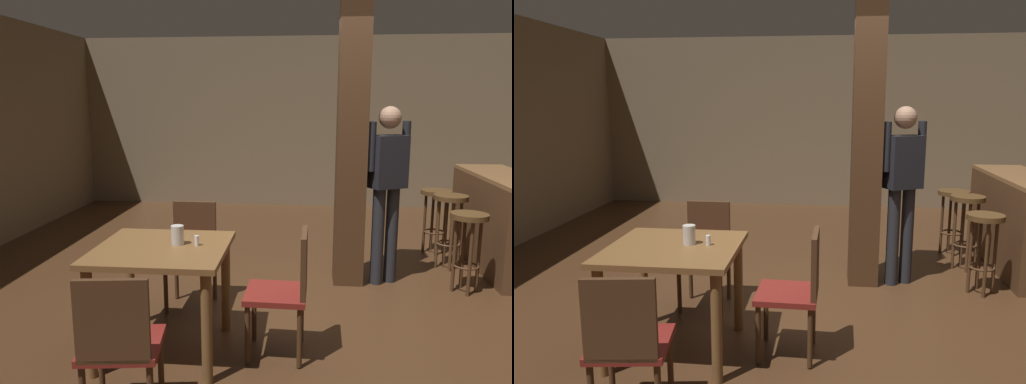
# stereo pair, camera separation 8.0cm
# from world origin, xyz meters

# --- Properties ---
(ground_plane) EXTENTS (10.80, 10.80, 0.00)m
(ground_plane) POSITION_xyz_m (0.00, 0.00, 0.00)
(ground_plane) COLOR #422816
(wall_back) EXTENTS (8.00, 0.10, 2.80)m
(wall_back) POSITION_xyz_m (0.00, 4.50, 1.40)
(wall_back) COLOR #756047
(wall_back) RESTS_ON ground_plane
(pillar) EXTENTS (0.28, 0.28, 2.80)m
(pillar) POSITION_xyz_m (0.22, 0.82, 1.40)
(pillar) COLOR #422816
(pillar) RESTS_ON ground_plane
(dining_table) EXTENTS (0.90, 0.90, 0.78)m
(dining_table) POSITION_xyz_m (-1.20, -0.72, 0.64)
(dining_table) COLOR brown
(dining_table) RESTS_ON ground_plane
(chair_south) EXTENTS (0.47, 0.47, 0.89)m
(chair_south) POSITION_xyz_m (-1.20, -1.58, 0.51)
(chair_south) COLOR maroon
(chair_south) RESTS_ON ground_plane
(chair_north) EXTENTS (0.42, 0.42, 0.89)m
(chair_north) POSITION_xyz_m (-1.18, 0.13, 0.51)
(chair_north) COLOR maroon
(chair_north) RESTS_ON ground_plane
(chair_east) EXTENTS (0.43, 0.43, 0.89)m
(chair_east) POSITION_xyz_m (-0.33, -0.69, 0.51)
(chair_east) COLOR maroon
(chair_east) RESTS_ON ground_plane
(napkin_cup) EXTENTS (0.09, 0.09, 0.14)m
(napkin_cup) POSITION_xyz_m (-1.10, -0.67, 0.85)
(napkin_cup) COLOR beige
(napkin_cup) RESTS_ON dining_table
(salt_shaker) EXTENTS (0.03, 0.03, 0.07)m
(salt_shaker) POSITION_xyz_m (-0.96, -0.68, 0.82)
(salt_shaker) COLOR silver
(salt_shaker) RESTS_ON dining_table
(standing_person) EXTENTS (0.45, 0.33, 1.72)m
(standing_person) POSITION_xyz_m (0.56, 0.83, 1.00)
(standing_person) COLOR black
(standing_person) RESTS_ON ground_plane
(bar_counter) EXTENTS (0.56, 1.73, 1.00)m
(bar_counter) POSITION_xyz_m (1.79, 1.44, 0.51)
(bar_counter) COLOR brown
(bar_counter) RESTS_ON ground_plane
(bar_stool_near) EXTENTS (0.34, 0.34, 0.75)m
(bar_stool_near) POSITION_xyz_m (1.29, 0.65, 0.56)
(bar_stool_near) COLOR #4C3319
(bar_stool_near) RESTS_ON ground_plane
(bar_stool_mid) EXTENTS (0.35, 0.35, 0.79)m
(bar_stool_mid) POSITION_xyz_m (1.31, 1.34, 0.59)
(bar_stool_mid) COLOR #4C3319
(bar_stool_mid) RESTS_ON ground_plane
(bar_stool_far) EXTENTS (0.35, 0.35, 0.75)m
(bar_stool_far) POSITION_xyz_m (1.30, 1.88, 0.56)
(bar_stool_far) COLOR #4C3319
(bar_stool_far) RESTS_ON ground_plane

